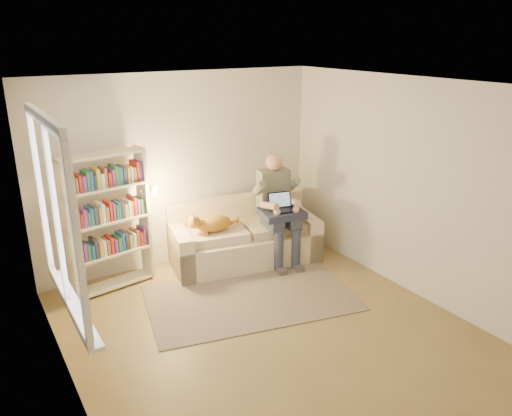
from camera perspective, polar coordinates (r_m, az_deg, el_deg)
floor at (r=5.55m, az=1.66°, el=-13.99°), size 4.50×4.50×0.00m
ceiling at (r=4.66m, az=1.98°, el=13.81°), size 4.00×4.50×0.02m
wall_left at (r=4.28m, az=-21.31°, el=-6.17°), size 0.02×4.50×2.60m
wall_right at (r=6.23m, az=17.36°, el=2.13°), size 0.02×4.50×2.60m
wall_back at (r=6.86m, az=-8.61°, el=4.32°), size 4.00×0.02×2.60m
wall_front at (r=3.50m, az=23.03°, el=-12.31°), size 4.00×0.02×2.60m
window at (r=4.44m, az=-21.27°, el=-4.19°), size 0.12×1.52×1.69m
sofa at (r=7.03m, az=-1.48°, el=-3.60°), size 2.16×1.27×0.86m
person at (r=6.86m, az=2.46°, el=0.55°), size 0.53×0.74×1.51m
cat at (r=6.65m, az=-5.15°, el=-1.78°), size 0.76×0.35×0.27m
blanket at (r=6.77m, az=3.17°, el=-0.58°), size 0.64×0.56×0.10m
laptop at (r=6.75m, az=3.15°, el=0.31°), size 0.37×0.33×0.28m
bookshelf at (r=6.29m, az=-16.68°, el=-0.85°), size 1.19×0.42×1.75m
rug at (r=6.16m, az=-0.61°, el=-10.24°), size 2.71×1.94×0.01m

